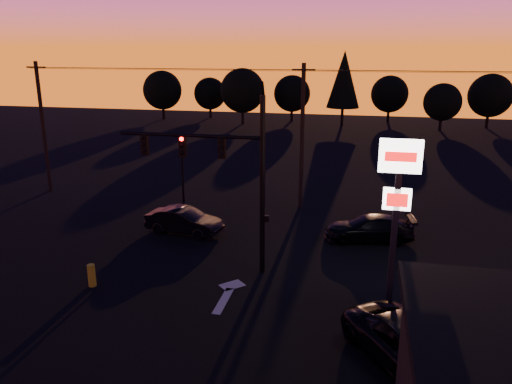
{
  "coord_description": "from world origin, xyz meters",
  "views": [
    {
      "loc": [
        5.6,
        -16.53,
        9.95
      ],
      "look_at": [
        1.0,
        5.0,
        3.5
      ],
      "focal_mm": 35.0,
      "sensor_mm": 36.0,
      "label": 1
    }
  ],
  "objects_px": {
    "traffic_signal_mast": "(227,165)",
    "car_right": "(369,228)",
    "bollard": "(92,275)",
    "car_mid": "(184,221)",
    "suv_parked": "(410,346)",
    "pylon_sign": "(398,191)",
    "secondary_signal": "(182,167)"
  },
  "relations": [
    {
      "from": "pylon_sign",
      "to": "car_mid",
      "type": "relative_size",
      "value": 1.59
    },
    {
      "from": "secondary_signal",
      "to": "car_right",
      "type": "distance_m",
      "value": 11.76
    },
    {
      "from": "pylon_sign",
      "to": "suv_parked",
      "type": "xyz_separation_m",
      "value": [
        0.52,
        -3.35,
        -4.2
      ]
    },
    {
      "from": "traffic_signal_mast",
      "to": "car_right",
      "type": "distance_m",
      "value": 9.16
    },
    {
      "from": "bollard",
      "to": "suv_parked",
      "type": "bearing_deg",
      "value": -12.83
    },
    {
      "from": "pylon_sign",
      "to": "car_mid",
      "type": "bearing_deg",
      "value": 148.78
    },
    {
      "from": "traffic_signal_mast",
      "to": "pylon_sign",
      "type": "height_order",
      "value": "traffic_signal_mast"
    },
    {
      "from": "suv_parked",
      "to": "bollard",
      "type": "bearing_deg",
      "value": 132.67
    },
    {
      "from": "car_right",
      "to": "suv_parked",
      "type": "distance_m",
      "value": 10.91
    },
    {
      "from": "car_mid",
      "to": "car_right",
      "type": "xyz_separation_m",
      "value": [
        9.97,
        1.01,
        -0.03
      ]
    },
    {
      "from": "secondary_signal",
      "to": "suv_parked",
      "type": "relative_size",
      "value": 0.85
    },
    {
      "from": "car_mid",
      "to": "suv_parked",
      "type": "relative_size",
      "value": 0.84
    },
    {
      "from": "traffic_signal_mast",
      "to": "car_mid",
      "type": "relative_size",
      "value": 2.01
    },
    {
      "from": "bollard",
      "to": "car_mid",
      "type": "height_order",
      "value": "car_mid"
    },
    {
      "from": "traffic_signal_mast",
      "to": "pylon_sign",
      "type": "xyz_separation_m",
      "value": [
        7.1,
        -2.49,
        -0.02
      ]
    },
    {
      "from": "traffic_signal_mast",
      "to": "pylon_sign",
      "type": "relative_size",
      "value": 1.26
    },
    {
      "from": "suv_parked",
      "to": "car_right",
      "type": "bearing_deg",
      "value": 62.01
    },
    {
      "from": "secondary_signal",
      "to": "car_mid",
      "type": "bearing_deg",
      "value": -69.51
    },
    {
      "from": "pylon_sign",
      "to": "secondary_signal",
      "type": "bearing_deg",
      "value": 140.23
    },
    {
      "from": "secondary_signal",
      "to": "traffic_signal_mast",
      "type": "bearing_deg",
      "value": -56.81
    },
    {
      "from": "car_mid",
      "to": "car_right",
      "type": "bearing_deg",
      "value": -74.55
    },
    {
      "from": "car_mid",
      "to": "traffic_signal_mast",
      "type": "bearing_deg",
      "value": -128.33
    },
    {
      "from": "pylon_sign",
      "to": "bollard",
      "type": "xyz_separation_m",
      "value": [
        -12.39,
        -0.41,
        -4.42
      ]
    },
    {
      "from": "secondary_signal",
      "to": "pylon_sign",
      "type": "xyz_separation_m",
      "value": [
        12.0,
        -9.99,
        2.05
      ]
    },
    {
      "from": "pylon_sign",
      "to": "suv_parked",
      "type": "relative_size",
      "value": 1.33
    },
    {
      "from": "bollard",
      "to": "car_right",
      "type": "distance_m",
      "value": 14.09
    },
    {
      "from": "traffic_signal_mast",
      "to": "bollard",
      "type": "bearing_deg",
      "value": -151.24
    },
    {
      "from": "secondary_signal",
      "to": "pylon_sign",
      "type": "bearing_deg",
      "value": -39.77
    },
    {
      "from": "car_mid",
      "to": "car_right",
      "type": "distance_m",
      "value": 10.02
    },
    {
      "from": "bollard",
      "to": "secondary_signal",
      "type": "bearing_deg",
      "value": 87.86
    },
    {
      "from": "pylon_sign",
      "to": "traffic_signal_mast",
      "type": "bearing_deg",
      "value": 160.64
    },
    {
      "from": "bollard",
      "to": "traffic_signal_mast",
      "type": "bearing_deg",
      "value": 28.76
    }
  ]
}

